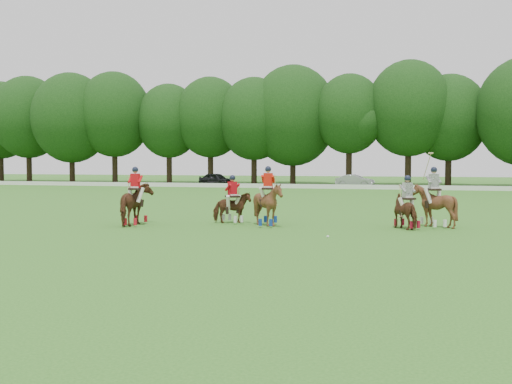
% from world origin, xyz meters
% --- Properties ---
extents(ground, '(180.00, 180.00, 0.00)m').
position_xyz_m(ground, '(0.00, 0.00, 0.00)').
color(ground, '#2C641C').
rests_on(ground, ground).
extents(tree_line, '(117.98, 14.32, 14.75)m').
position_xyz_m(tree_line, '(0.26, 48.05, 8.23)').
color(tree_line, black).
rests_on(tree_line, ground).
extents(boundary_rail, '(120.00, 0.10, 0.44)m').
position_xyz_m(boundary_rail, '(0.00, 38.00, 0.22)').
color(boundary_rail, white).
rests_on(boundary_rail, ground).
extents(car_left, '(4.58, 3.02, 1.45)m').
position_xyz_m(car_left, '(-14.44, 42.50, 0.73)').
color(car_left, black).
rests_on(car_left, ground).
extents(car_mid, '(4.20, 1.93, 1.33)m').
position_xyz_m(car_mid, '(1.19, 42.50, 0.67)').
color(car_mid, gray).
rests_on(car_mid, ground).
extents(polo_red_a, '(1.34, 2.20, 2.46)m').
position_xyz_m(polo_red_a, '(-4.26, 2.81, 0.91)').
color(polo_red_a, '#482413').
rests_on(polo_red_a, ground).
extents(polo_red_b, '(1.75, 1.77, 2.09)m').
position_xyz_m(polo_red_b, '(-0.57, 4.63, 0.72)').
color(polo_red_b, '#482413').
rests_on(polo_red_b, ground).
extents(polo_red_c, '(1.59, 1.76, 2.48)m').
position_xyz_m(polo_red_c, '(1.18, 4.00, 0.92)').
color(polo_red_c, '#482413').
rests_on(polo_red_c, ground).
extents(polo_stripe_a, '(1.59, 1.77, 2.13)m').
position_xyz_m(polo_stripe_a, '(6.77, 4.50, 0.75)').
color(polo_stripe_a, '#482413').
rests_on(polo_stripe_a, ground).
extents(polo_stripe_b, '(1.92, 2.02, 3.00)m').
position_xyz_m(polo_stripe_b, '(7.80, 5.39, 0.91)').
color(polo_stripe_b, '#482413').
rests_on(polo_stripe_b, ground).
extents(polo_ball, '(0.09, 0.09, 0.09)m').
position_xyz_m(polo_ball, '(4.10, 0.95, 0.04)').
color(polo_ball, white).
rests_on(polo_ball, ground).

